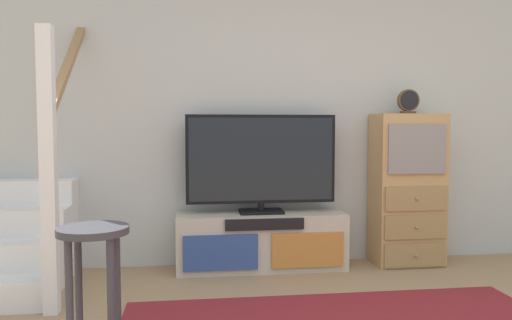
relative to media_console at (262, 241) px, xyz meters
name	(u,v)px	position (x,y,z in m)	size (l,w,h in m)	color
back_wall	(291,108)	(0.30, 0.27, 1.12)	(6.40, 0.12, 2.70)	#B2B7B2
media_console	(262,241)	(0.00, 0.00, 0.00)	(1.39, 0.38, 0.47)	#BCB29E
television	(261,161)	(0.00, 0.02, 0.67)	(1.24, 0.22, 0.81)	black
side_cabinet	(407,190)	(1.26, 0.01, 0.41)	(0.58, 0.38, 1.29)	tan
desk_clock	(408,102)	(1.25, 0.00, 1.16)	(0.18, 0.08, 0.21)	#4C3823
staircase	(15,231)	(-1.94, 0.01, 0.14)	(1.00, 1.36, 2.20)	white
bar_stool_near	(94,263)	(-1.04, -1.56, 0.29)	(0.34, 0.34, 0.70)	#333338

